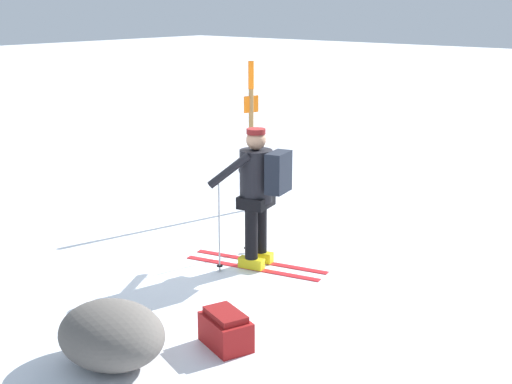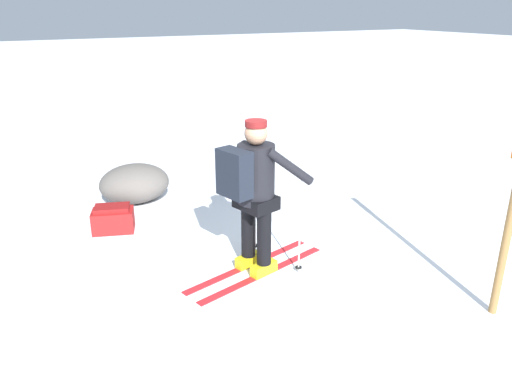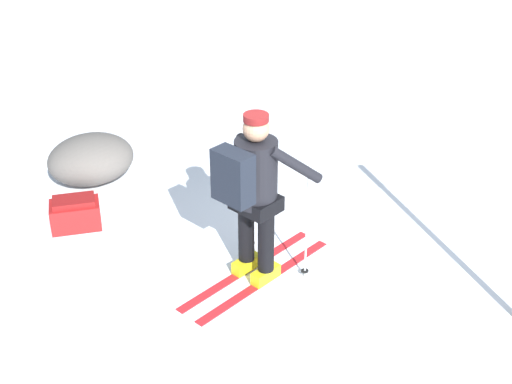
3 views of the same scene
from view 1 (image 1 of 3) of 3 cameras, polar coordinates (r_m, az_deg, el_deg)
The scene contains 5 objects.
ground_plane at distance 8.84m, azimuth -1.70°, elevation -4.94°, with size 80.00×80.00×0.00m, color white.
skier at distance 8.15m, azimuth 0.21°, elevation 0.38°, with size 1.74×0.89×1.64m.
dropped_backpack at distance 6.54m, azimuth -2.44°, elevation -10.95°, with size 0.58×0.46×0.34m.
trail_marker at distance 10.38m, azimuth -0.39°, elevation 5.50°, with size 0.09×0.24×2.19m.
rock_boulder at distance 6.32m, azimuth -11.48°, elevation -11.11°, with size 0.99×0.84×0.55m, color #5B5651.
Camera 1 is at (5.56, -6.17, 3.03)m, focal length 50.00 mm.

